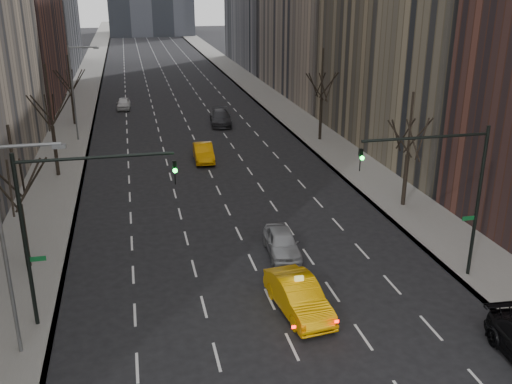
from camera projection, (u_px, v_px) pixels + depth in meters
sidewalk_left at (83, 95)px, 78.58m from camera, size 4.50×320.00×0.15m
sidewalk_right at (256, 88)px, 83.59m from camera, size 4.50×320.00×0.15m
tree_lw_b at (20, 205)px, 29.74m from camera, size 3.36×3.50×7.82m
tree_lw_c at (53, 127)px, 44.29m from camera, size 3.36×3.50×8.74m
tree_lw_d at (71, 93)px, 60.94m from camera, size 3.36×3.50×7.36m
tree_rw_b at (407, 155)px, 38.31m from camera, size 3.36×3.50×7.82m
tree_rw_c at (321, 100)px, 54.69m from camera, size 3.36×3.50×8.74m
traffic_mast_left at (63, 211)px, 24.22m from camera, size 6.69×0.39×8.00m
traffic_mast_right at (451, 180)px, 27.95m from camera, size 6.69×0.39×8.00m
streetlight_near at (11, 230)px, 21.99m from camera, size 2.83×0.22×9.00m
streetlight_far at (76, 83)px, 54.05m from camera, size 2.83×0.22×9.00m
taxi_sedan at (298, 296)px, 26.65m from camera, size 2.32×5.18×1.65m
silver_sedan_ahead at (282, 242)px, 32.36m from camera, size 2.05×4.42×1.46m
far_taxi at (203, 152)px, 49.49m from camera, size 1.75×4.60×1.50m
far_suv_grey at (221, 118)px, 62.05m from camera, size 2.67×5.55×1.56m
far_car_white at (124, 104)px, 69.83m from camera, size 1.77×4.03×1.35m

